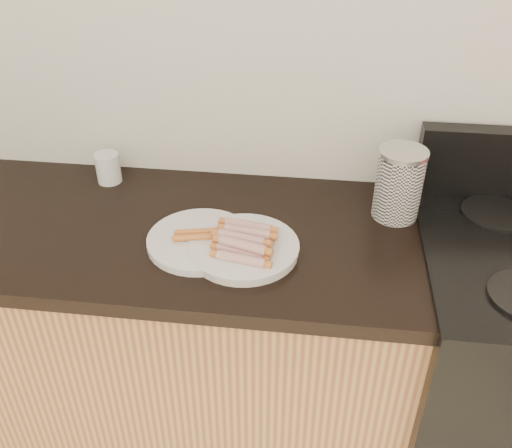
# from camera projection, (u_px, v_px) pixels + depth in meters

# --- Properties ---
(wall_back) EXTENTS (4.00, 0.04, 2.60)m
(wall_back) POSITION_uv_depth(u_px,v_px,m) (281.00, 46.00, 1.52)
(wall_back) COLOR silver
(wall_back) RESTS_ON ground
(cabinet_base) EXTENTS (2.20, 0.59, 0.86)m
(cabinet_base) POSITION_uv_depth(u_px,v_px,m) (50.00, 337.00, 1.83)
(cabinet_base) COLOR #AA7C49
(cabinet_base) RESTS_ON floor
(counter_slab) EXTENTS (2.20, 0.62, 0.04)m
(counter_slab) POSITION_uv_depth(u_px,v_px,m) (16.00, 222.00, 1.58)
(counter_slab) COLOR black
(counter_slab) RESTS_ON cabinet_base
(burner_far_left) EXTENTS (0.18, 0.18, 0.01)m
(burner_far_left) POSITION_uv_depth(u_px,v_px,m) (495.00, 213.00, 1.55)
(burner_far_left) COLOR black
(burner_far_left) RESTS_ON stove
(main_plate) EXTENTS (0.36, 0.36, 0.02)m
(main_plate) POSITION_uv_depth(u_px,v_px,m) (244.00, 249.00, 1.43)
(main_plate) COLOR white
(main_plate) RESTS_ON counter_slab
(side_plate) EXTENTS (0.29, 0.29, 0.02)m
(side_plate) POSITION_uv_depth(u_px,v_px,m) (200.00, 240.00, 1.46)
(side_plate) COLOR white
(side_plate) RESTS_ON counter_slab
(hotdog_pile) EXTENTS (0.12, 0.19, 0.05)m
(hotdog_pile) POSITION_uv_depth(u_px,v_px,m) (244.00, 239.00, 1.41)
(hotdog_pile) COLOR maroon
(hotdog_pile) RESTS_ON main_plate
(plain_sausages) EXTENTS (0.12, 0.06, 0.02)m
(plain_sausages) POSITION_uv_depth(u_px,v_px,m) (200.00, 234.00, 1.45)
(plain_sausages) COLOR #C05F2D
(plain_sausages) RESTS_ON side_plate
(canister) EXTENTS (0.13, 0.13, 0.20)m
(canister) POSITION_uv_depth(u_px,v_px,m) (399.00, 184.00, 1.52)
(canister) COLOR silver
(canister) RESTS_ON counter_slab
(mug) EXTENTS (0.09, 0.09, 0.09)m
(mug) POSITION_uv_depth(u_px,v_px,m) (108.00, 168.00, 1.70)
(mug) COLOR white
(mug) RESTS_ON counter_slab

